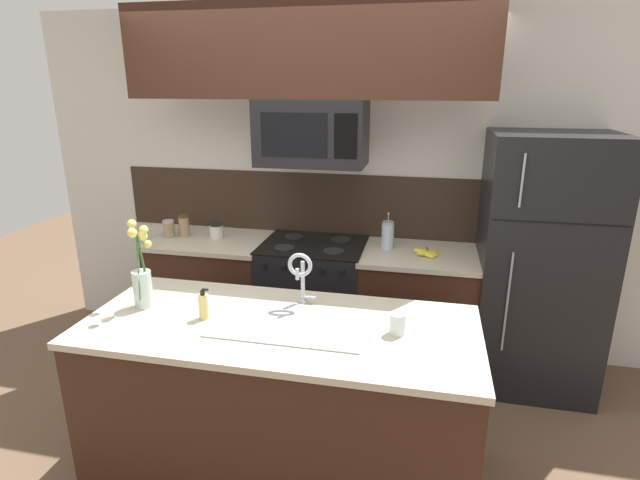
{
  "coord_description": "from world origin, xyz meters",
  "views": [
    {
      "loc": [
        0.8,
        -2.51,
        2.06
      ],
      "look_at": [
        0.19,
        0.27,
        1.16
      ],
      "focal_mm": 28.0,
      "sensor_mm": 36.0,
      "label": 1
    }
  ],
  "objects_px": {
    "storage_jar_tall": "(169,229)",
    "dish_soap_bottle": "(204,306)",
    "microwave": "(312,133)",
    "refrigerator": "(539,264)",
    "flower_vase": "(142,281)",
    "banana_bunch": "(427,253)",
    "stove_range": "(313,301)",
    "storage_jar_medium": "(184,226)",
    "french_press": "(388,235)",
    "sink_faucet": "(301,272)",
    "drinking_glass": "(398,324)",
    "storage_jar_short": "(216,231)"
  },
  "relations": [
    {
      "from": "banana_bunch",
      "to": "flower_vase",
      "type": "xyz_separation_m",
      "value": [
        -1.47,
        -1.15,
        0.12
      ]
    },
    {
      "from": "sink_faucet",
      "to": "drinking_glass",
      "type": "xyz_separation_m",
      "value": [
        0.53,
        -0.2,
        -0.15
      ]
    },
    {
      "from": "stove_range",
      "to": "storage_jar_short",
      "type": "bearing_deg",
      "value": 177.72
    },
    {
      "from": "microwave",
      "to": "storage_jar_short",
      "type": "relative_size",
      "value": 6.78
    },
    {
      "from": "storage_jar_short",
      "to": "flower_vase",
      "type": "distance_m",
      "value": 1.25
    },
    {
      "from": "storage_jar_tall",
      "to": "drinking_glass",
      "type": "bearing_deg",
      "value": -33.19
    },
    {
      "from": "microwave",
      "to": "drinking_glass",
      "type": "distance_m",
      "value": 1.6
    },
    {
      "from": "stove_range",
      "to": "french_press",
      "type": "bearing_deg",
      "value": 6.36
    },
    {
      "from": "french_press",
      "to": "flower_vase",
      "type": "height_order",
      "value": "flower_vase"
    },
    {
      "from": "storage_jar_tall",
      "to": "flower_vase",
      "type": "distance_m",
      "value": 1.29
    },
    {
      "from": "storage_jar_short",
      "to": "refrigerator",
      "type": "bearing_deg",
      "value": -0.27
    },
    {
      "from": "storage_jar_short",
      "to": "banana_bunch",
      "type": "distance_m",
      "value": 1.6
    },
    {
      "from": "storage_jar_tall",
      "to": "french_press",
      "type": "distance_m",
      "value": 1.69
    },
    {
      "from": "stove_range",
      "to": "sink_faucet",
      "type": "bearing_deg",
      "value": -80.39
    },
    {
      "from": "storage_jar_tall",
      "to": "sink_faucet",
      "type": "relative_size",
      "value": 0.43
    },
    {
      "from": "french_press",
      "to": "drinking_glass",
      "type": "distance_m",
      "value": 1.31
    },
    {
      "from": "microwave",
      "to": "storage_jar_medium",
      "type": "bearing_deg",
      "value": 177.86
    },
    {
      "from": "flower_vase",
      "to": "storage_jar_tall",
      "type": "bearing_deg",
      "value": 112.86
    },
    {
      "from": "french_press",
      "to": "sink_faucet",
      "type": "relative_size",
      "value": 0.87
    },
    {
      "from": "sink_faucet",
      "to": "microwave",
      "type": "bearing_deg",
      "value": 99.8
    },
    {
      "from": "storage_jar_tall",
      "to": "storage_jar_medium",
      "type": "xyz_separation_m",
      "value": [
        0.11,
        0.04,
        0.02
      ]
    },
    {
      "from": "storage_jar_tall",
      "to": "sink_faucet",
      "type": "xyz_separation_m",
      "value": [
        1.32,
        -1.01,
        0.13
      ]
    },
    {
      "from": "refrigerator",
      "to": "storage_jar_short",
      "type": "xyz_separation_m",
      "value": [
        -2.35,
        0.01,
        0.08
      ]
    },
    {
      "from": "banana_bunch",
      "to": "drinking_glass",
      "type": "relative_size",
      "value": 1.8
    },
    {
      "from": "microwave",
      "to": "french_press",
      "type": "distance_m",
      "value": 0.91
    },
    {
      "from": "banana_bunch",
      "to": "storage_jar_medium",
      "type": "bearing_deg",
      "value": 177.61
    },
    {
      "from": "flower_vase",
      "to": "sink_faucet",
      "type": "bearing_deg",
      "value": 12.44
    },
    {
      "from": "sink_faucet",
      "to": "french_press",
      "type": "bearing_deg",
      "value": 71.54
    },
    {
      "from": "refrigerator",
      "to": "sink_faucet",
      "type": "relative_size",
      "value": 5.76
    },
    {
      "from": "storage_jar_medium",
      "to": "flower_vase",
      "type": "relative_size",
      "value": 0.36
    },
    {
      "from": "microwave",
      "to": "storage_jar_short",
      "type": "xyz_separation_m",
      "value": [
        -0.78,
        0.05,
        -0.77
      ]
    },
    {
      "from": "stove_range",
      "to": "storage_jar_tall",
      "type": "distance_m",
      "value": 1.26
    },
    {
      "from": "stove_range",
      "to": "banana_bunch",
      "type": "distance_m",
      "value": 0.95
    },
    {
      "from": "stove_range",
      "to": "storage_jar_medium",
      "type": "bearing_deg",
      "value": 179.02
    },
    {
      "from": "sink_faucet",
      "to": "flower_vase",
      "type": "xyz_separation_m",
      "value": [
        -0.82,
        -0.18,
        -0.05
      ]
    },
    {
      "from": "storage_jar_medium",
      "to": "dish_soap_bottle",
      "type": "relative_size",
      "value": 1.02
    },
    {
      "from": "banana_bunch",
      "to": "drinking_glass",
      "type": "xyz_separation_m",
      "value": [
        -0.12,
        -1.18,
        0.03
      ]
    },
    {
      "from": "storage_jar_tall",
      "to": "dish_soap_bottle",
      "type": "relative_size",
      "value": 0.8
    },
    {
      "from": "drinking_glass",
      "to": "flower_vase",
      "type": "xyz_separation_m",
      "value": [
        -1.35,
        0.02,
        0.09
      ]
    },
    {
      "from": "microwave",
      "to": "flower_vase",
      "type": "height_order",
      "value": "microwave"
    },
    {
      "from": "drinking_glass",
      "to": "microwave",
      "type": "bearing_deg",
      "value": 120.01
    },
    {
      "from": "stove_range",
      "to": "banana_bunch",
      "type": "xyz_separation_m",
      "value": [
        0.82,
        -0.06,
        0.47
      ]
    },
    {
      "from": "flower_vase",
      "to": "storage_jar_medium",
      "type": "bearing_deg",
      "value": 107.62
    },
    {
      "from": "microwave",
      "to": "refrigerator",
      "type": "xyz_separation_m",
      "value": [
        1.57,
        0.04,
        -0.85
      ]
    },
    {
      "from": "dish_soap_bottle",
      "to": "flower_vase",
      "type": "xyz_separation_m",
      "value": [
        -0.37,
        0.07,
        0.08
      ]
    },
    {
      "from": "refrigerator",
      "to": "drinking_glass",
      "type": "bearing_deg",
      "value": -124.77
    },
    {
      "from": "storage_jar_short",
      "to": "sink_faucet",
      "type": "relative_size",
      "value": 0.36
    },
    {
      "from": "banana_bunch",
      "to": "sink_faucet",
      "type": "xyz_separation_m",
      "value": [
        -0.65,
        -0.97,
        0.18
      ]
    },
    {
      "from": "stove_range",
      "to": "french_press",
      "type": "relative_size",
      "value": 3.48
    },
    {
      "from": "refrigerator",
      "to": "flower_vase",
      "type": "distance_m",
      "value": 2.55
    }
  ]
}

